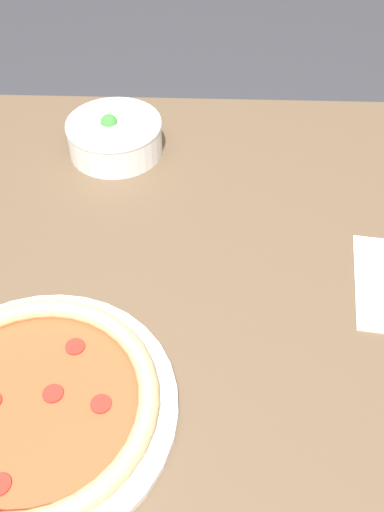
{
  "coord_description": "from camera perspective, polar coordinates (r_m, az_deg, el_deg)",
  "views": [
    {
      "loc": [
        0.07,
        -0.55,
        1.39
      ],
      "look_at": [
        0.05,
        0.05,
        0.76
      ],
      "focal_mm": 40.0,
      "sensor_mm": 36.0,
      "label": 1
    }
  ],
  "objects": [
    {
      "name": "pizza",
      "position": [
        0.75,
        -15.67,
        -14.1
      ],
      "size": [
        0.36,
        0.36,
        0.04
      ],
      "color": "white",
      "rests_on": "dining_table"
    },
    {
      "name": "bowl",
      "position": [
        1.1,
        -7.72,
        11.97
      ],
      "size": [
        0.18,
        0.18,
        0.08
      ],
      "color": "white",
      "rests_on": "dining_table"
    },
    {
      "name": "ground_plane",
      "position": [
        1.49,
        -2.23,
        -21.78
      ],
      "size": [
        8.0,
        8.0,
        0.0
      ],
      "primitive_type": "plane",
      "color": "#333338"
    },
    {
      "name": "dining_table",
      "position": [
        0.92,
        -3.37,
        -6.6
      ],
      "size": [
        1.32,
        1.06,
        0.74
      ],
      "color": "brown",
      "rests_on": "ground_plane"
    }
  ]
}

